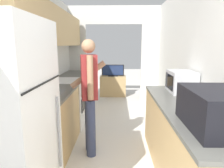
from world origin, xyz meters
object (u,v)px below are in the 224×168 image
at_px(television, 113,71).
at_px(person, 89,95).
at_px(refrigerator, 4,129).
at_px(range_oven, 67,103).
at_px(tv_cabinet, 113,86).
at_px(suitcase, 216,109).
at_px(microwave, 181,82).

bearing_deg(television, person, -94.44).
relative_size(refrigerator, television, 2.62).
height_order(range_oven, television, range_oven).
bearing_deg(range_oven, television, 69.97).
relative_size(range_oven, person, 0.64).
bearing_deg(tv_cabinet, suitcase, -78.50).
height_order(person, television, person).
distance_m(person, tv_cabinet, 3.37).
xyz_separation_m(range_oven, suitcase, (1.73, -2.14, 0.59)).
relative_size(tv_cabinet, television, 1.16).
bearing_deg(microwave, range_oven, 154.14).
xyz_separation_m(range_oven, person, (0.57, -1.00, 0.41)).
distance_m(person, television, 3.28).
height_order(microwave, tv_cabinet, microwave).
relative_size(person, tv_cabinet, 2.09).
bearing_deg(microwave, person, -175.03).
bearing_deg(tv_cabinet, refrigerator, -99.91).
relative_size(refrigerator, person, 1.08).
distance_m(microwave, television, 3.33).
distance_m(refrigerator, suitcase, 1.70).
distance_m(range_oven, microwave, 2.13).
bearing_deg(person, television, -17.95).
distance_m(range_oven, suitcase, 2.81).
relative_size(person, television, 2.43).
relative_size(refrigerator, range_oven, 1.70).
height_order(suitcase, microwave, suitcase).
xyz_separation_m(suitcase, television, (-0.90, 4.40, -0.26)).
xyz_separation_m(suitcase, microwave, (0.12, 1.24, -0.01)).
xyz_separation_m(range_oven, television, (0.83, 2.26, 0.33)).
bearing_deg(suitcase, person, 135.61).
bearing_deg(tv_cabinet, range_oven, -109.69).
height_order(range_oven, tv_cabinet, range_oven).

